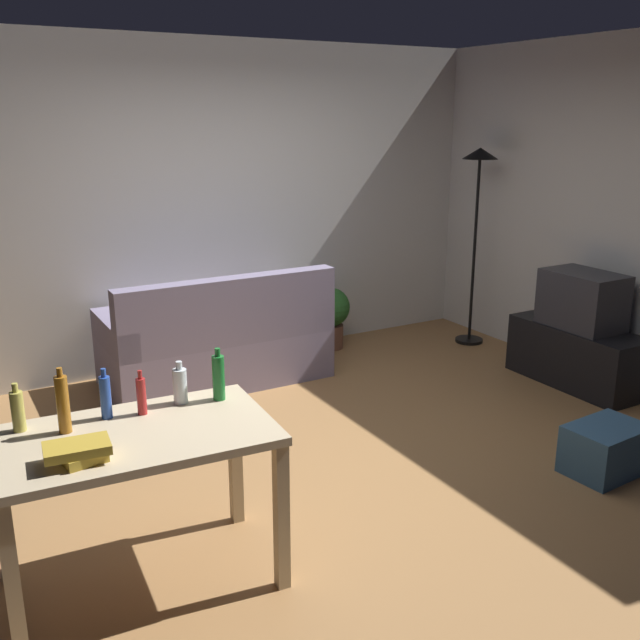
{
  "coord_description": "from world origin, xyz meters",
  "views": [
    {
      "loc": [
        -2.21,
        -3.56,
        2.11
      ],
      "look_at": [
        0.1,
        0.5,
        0.75
      ],
      "focal_mm": 40.17,
      "sensor_mm": 36.0,
      "label": 1
    }
  ],
  "objects_px": {
    "desk": "(137,455)",
    "bottle_squat": "(18,410)",
    "storage_box": "(606,449)",
    "potted_plant": "(330,313)",
    "bottle_amber": "(63,404)",
    "tv": "(583,300)",
    "bottle_green": "(219,377)",
    "bottle_red": "(141,395)",
    "tv_stand": "(577,356)",
    "bottle_clear": "(180,385)",
    "torchiere_lamp": "(478,193)",
    "book_stack": "(79,451)",
    "couch": "(218,346)",
    "bottle_blue": "(105,397)"
  },
  "relations": [
    {
      "from": "desk",
      "to": "bottle_squat",
      "type": "distance_m",
      "value": 0.55
    },
    {
      "from": "desk",
      "to": "storage_box",
      "type": "distance_m",
      "value": 2.8
    },
    {
      "from": "potted_plant",
      "to": "bottle_amber",
      "type": "xyz_separation_m",
      "value": [
        -2.76,
        -2.41,
        0.56
      ]
    },
    {
      "from": "bottle_squat",
      "to": "tv",
      "type": "bearing_deg",
      "value": 7.12
    },
    {
      "from": "bottle_green",
      "to": "storage_box",
      "type": "bearing_deg",
      "value": -12.43
    },
    {
      "from": "potted_plant",
      "to": "bottle_red",
      "type": "xyz_separation_m",
      "value": [
        -2.41,
        -2.38,
        0.52
      ]
    },
    {
      "from": "tv_stand",
      "to": "bottle_clear",
      "type": "relative_size",
      "value": 5.21
    },
    {
      "from": "tv",
      "to": "bottle_green",
      "type": "bearing_deg",
      "value": 100.7
    },
    {
      "from": "torchiere_lamp",
      "to": "storage_box",
      "type": "relative_size",
      "value": 3.77
    },
    {
      "from": "tv",
      "to": "potted_plant",
      "type": "height_order",
      "value": "tv"
    },
    {
      "from": "torchiere_lamp",
      "to": "potted_plant",
      "type": "distance_m",
      "value": 1.72
    },
    {
      "from": "desk",
      "to": "bottle_green",
      "type": "distance_m",
      "value": 0.54
    },
    {
      "from": "bottle_squat",
      "to": "bottle_red",
      "type": "bearing_deg",
      "value": -9.48
    },
    {
      "from": "tv",
      "to": "book_stack",
      "type": "height_order",
      "value": "tv"
    },
    {
      "from": "bottle_squat",
      "to": "desk",
      "type": "bearing_deg",
      "value": -31.46
    },
    {
      "from": "book_stack",
      "to": "tv_stand",
      "type": "bearing_deg",
      "value": 13.41
    },
    {
      "from": "torchiere_lamp",
      "to": "bottle_squat",
      "type": "height_order",
      "value": "torchiere_lamp"
    },
    {
      "from": "tv",
      "to": "tv_stand",
      "type": "bearing_deg",
      "value": 90.0
    },
    {
      "from": "potted_plant",
      "to": "bottle_green",
      "type": "distance_m",
      "value": 3.19
    },
    {
      "from": "couch",
      "to": "bottle_clear",
      "type": "relative_size",
      "value": 8.31
    },
    {
      "from": "couch",
      "to": "tv",
      "type": "height_order",
      "value": "same"
    },
    {
      "from": "bottle_squat",
      "to": "book_stack",
      "type": "xyz_separation_m",
      "value": [
        0.17,
        -0.43,
        -0.05
      ]
    },
    {
      "from": "couch",
      "to": "bottle_amber",
      "type": "xyz_separation_m",
      "value": [
        -1.53,
        -2.1,
        0.59
      ]
    },
    {
      "from": "storage_box",
      "to": "book_stack",
      "type": "xyz_separation_m",
      "value": [
        -3.0,
        0.16,
        0.66
      ]
    },
    {
      "from": "tv",
      "to": "bottle_clear",
      "type": "xyz_separation_m",
      "value": [
        -3.46,
        -0.57,
        0.15
      ]
    },
    {
      "from": "torchiere_lamp",
      "to": "bottle_clear",
      "type": "relative_size",
      "value": 8.57
    },
    {
      "from": "storage_box",
      "to": "bottle_blue",
      "type": "bearing_deg",
      "value": 168.96
    },
    {
      "from": "couch",
      "to": "bottle_squat",
      "type": "relative_size",
      "value": 7.9
    },
    {
      "from": "bottle_clear",
      "to": "tv",
      "type": "bearing_deg",
      "value": 9.37
    },
    {
      "from": "couch",
      "to": "bottle_red",
      "type": "relative_size",
      "value": 8.18
    },
    {
      "from": "book_stack",
      "to": "desk",
      "type": "bearing_deg",
      "value": 32.1
    },
    {
      "from": "desk",
      "to": "potted_plant",
      "type": "bearing_deg",
      "value": 49.38
    },
    {
      "from": "book_stack",
      "to": "bottle_squat",
      "type": "bearing_deg",
      "value": 111.16
    },
    {
      "from": "bottle_squat",
      "to": "potted_plant",
      "type": "bearing_deg",
      "value": 38.03
    },
    {
      "from": "desk",
      "to": "storage_box",
      "type": "xyz_separation_m",
      "value": [
        2.74,
        -0.33,
        -0.5
      ]
    },
    {
      "from": "storage_box",
      "to": "bottle_amber",
      "type": "height_order",
      "value": "bottle_amber"
    },
    {
      "from": "tv",
      "to": "torchiere_lamp",
      "type": "height_order",
      "value": "torchiere_lamp"
    },
    {
      "from": "tv_stand",
      "to": "torchiere_lamp",
      "type": "bearing_deg",
      "value": 0.0
    },
    {
      "from": "tv_stand",
      "to": "desk",
      "type": "distance_m",
      "value": 3.85
    },
    {
      "from": "torchiere_lamp",
      "to": "storage_box",
      "type": "xyz_separation_m",
      "value": [
        -1.01,
        -2.39,
        -1.26
      ]
    },
    {
      "from": "desk",
      "to": "bottle_squat",
      "type": "height_order",
      "value": "bottle_squat"
    },
    {
      "from": "tv_stand",
      "to": "storage_box",
      "type": "relative_size",
      "value": 2.29
    },
    {
      "from": "bottle_squat",
      "to": "bottle_clear",
      "type": "distance_m",
      "value": 0.72
    },
    {
      "from": "bottle_red",
      "to": "bottle_squat",
      "type": "bearing_deg",
      "value": 170.52
    },
    {
      "from": "couch",
      "to": "tv_stand",
      "type": "relative_size",
      "value": 1.59
    },
    {
      "from": "bottle_squat",
      "to": "book_stack",
      "type": "height_order",
      "value": "bottle_squat"
    },
    {
      "from": "bottle_amber",
      "to": "bottle_red",
      "type": "xyz_separation_m",
      "value": [
        0.35,
        0.03,
        -0.04
      ]
    },
    {
      "from": "torchiere_lamp",
      "to": "bottle_red",
      "type": "distance_m",
      "value": 4.15
    },
    {
      "from": "tv",
      "to": "bottle_clear",
      "type": "height_order",
      "value": "bottle_clear"
    },
    {
      "from": "bottle_green",
      "to": "bottle_clear",
      "type": "bearing_deg",
      "value": 164.55
    }
  ]
}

